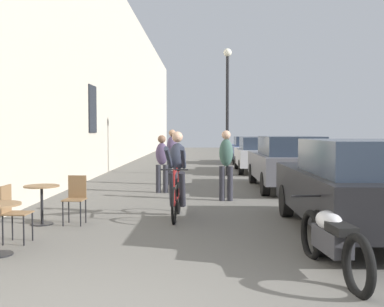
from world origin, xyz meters
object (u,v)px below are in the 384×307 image
Objects in this scene: cyclist_on_bicycle at (177,177)px; parked_motorcycle at (332,240)px; pedestrian_far at (172,154)px; cafe_chair_mid_toward_street at (76,196)px; cafe_table_mid at (42,196)px; parked_car_nearest at (355,186)px; parked_car_fourth at (248,149)px; parked_car_second at (287,162)px; pedestrian_near at (226,161)px; street_lamp at (227,95)px; parked_car_third at (258,154)px; cafe_chair_near_toward_wall at (13,209)px; pedestrian_mid at (162,160)px.

cyclist_on_bicycle is 4.17m from parked_motorcycle.
pedestrian_far reaches higher than parked_motorcycle.
cafe_table_mid is at bearing -172.85° from cafe_chair_mid_toward_street.
parked_car_nearest is 17.06m from parked_car_fourth.
pedestrian_far is (2.00, 6.29, 0.48)m from cafe_table_mid.
parked_car_second is at bearing 83.23° from parked_motorcycle.
parked_car_second is at bearing -17.86° from pedestrian_far.
parked_car_second is (5.46, 5.18, 0.29)m from cafe_table_mid.
street_lamp reaches higher than pedestrian_near.
parked_car_third is 13.72m from parked_motorcycle.
parked_car_second is 11.16m from parked_car_fourth.
parked_car_nearest is at bearing -89.85° from parked_car_fourth.
parked_car_nearest is 2.08× the size of parked_motorcycle.
cafe_chair_near_toward_wall is 8.52m from parked_car_second.
cafe_chair_mid_toward_street is at bearing 7.15° from cafe_table_mid.
pedestrian_near reaches higher than parked_car_fourth.
cafe_chair_near_toward_wall is 7.95m from pedestrian_far.
parked_car_nearest is 1.01× the size of parked_car_second.
cafe_chair_mid_toward_street is at bearing 68.97° from cafe_chair_near_toward_wall.
cafe_chair_mid_toward_street reaches higher than parked_motorcycle.
parked_car_fourth is (1.48, 6.81, -2.36)m from street_lamp.
parked_car_third is (-0.17, 5.69, -0.05)m from parked_car_second.
pedestrian_near is (1.10, 2.17, 0.17)m from cyclist_on_bicycle.
parked_car_fourth is at bearing 73.30° from pedestrian_mid.
parked_car_fourth reaches higher than cafe_chair_near_toward_wall.
parked_car_nearest is (3.63, -5.11, -0.08)m from pedestrian_mid.
pedestrian_near is (3.54, 2.95, 0.46)m from cafe_table_mid.
cafe_table_mid is 10.63m from street_lamp.
cafe_chair_mid_toward_street is 0.18× the size of street_lamp.
cyclist_on_bicycle reaches higher than parked_car_nearest.
parked_car_nearest is (5.42, 0.67, 0.30)m from cafe_chair_near_toward_wall.
cyclist_on_bicycle is 5.53m from pedestrian_far.
pedestrian_near is at bearing 51.11° from cafe_chair_near_toward_wall.
pedestrian_far is at bearing -125.70° from parked_car_third.
parked_car_third is at bearing 90.85° from parked_car_nearest.
parked_car_second is at bearing 90.05° from parked_car_nearest.
cyclist_on_bicycle is at bearing -100.82° from parked_car_fourth.
pedestrian_far is at bearing 77.34° from cafe_chair_mid_toward_street.
parked_car_second is (3.01, 4.40, 0.00)m from cyclist_on_bicycle.
pedestrian_near reaches higher than parked_motorcycle.
parked_car_fourth is at bearing 71.65° from cafe_table_mid.
pedestrian_near is at bearing -130.68° from parked_car_second.
pedestrian_mid reaches higher than cafe_chair_mid_toward_street.
street_lamp is 5.14m from parked_car_second.
street_lamp is at bearing 67.71° from pedestrian_mid.
cafe_chair_near_toward_wall is at bearing -173.01° from parked_car_nearest.
parked_car_nearest is at bearing -81.54° from street_lamp.
parked_car_nearest reaches higher than parked_car_fourth.
street_lamp is 7.36m from parked_car_fourth.
cafe_chair_mid_toward_street is 0.21× the size of parked_car_third.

